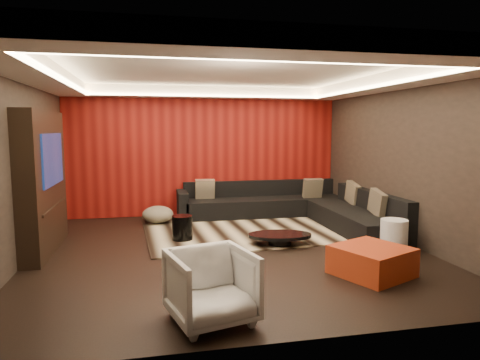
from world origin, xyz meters
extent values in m
cube|color=black|center=(0.00, 0.00, -0.01)|extent=(6.00, 6.00, 0.02)
cube|color=silver|center=(0.00, 0.00, 2.81)|extent=(6.00, 6.00, 0.02)
cube|color=black|center=(0.00, 3.01, 1.40)|extent=(6.00, 0.02, 2.80)
cube|color=black|center=(-3.01, 0.00, 1.40)|extent=(0.02, 6.00, 2.80)
cube|color=black|center=(3.01, 0.00, 1.40)|extent=(0.02, 6.00, 2.80)
cube|color=#6B0C0A|center=(0.00, 2.97, 1.40)|extent=(5.98, 0.05, 2.78)
cube|color=silver|center=(0.00, 2.70, 2.69)|extent=(6.00, 0.60, 0.22)
cube|color=silver|center=(0.00, -2.70, 2.69)|extent=(6.00, 0.60, 0.22)
cube|color=silver|center=(-2.70, 0.00, 2.69)|extent=(0.60, 4.80, 0.22)
cube|color=silver|center=(2.70, 0.00, 2.69)|extent=(0.60, 4.80, 0.22)
cube|color=#FFD899|center=(0.00, 2.36, 2.60)|extent=(4.80, 0.08, 0.04)
cube|color=#FFD899|center=(0.00, -2.36, 2.60)|extent=(4.80, 0.08, 0.04)
cube|color=#FFD899|center=(-2.36, 0.00, 2.60)|extent=(0.08, 4.80, 0.04)
cube|color=#FFD899|center=(2.36, 0.00, 2.60)|extent=(0.08, 4.80, 0.04)
cube|color=black|center=(-2.85, 0.60, 1.10)|extent=(0.30, 2.00, 2.20)
cube|color=black|center=(-2.69, 0.60, 1.45)|extent=(0.04, 1.30, 0.80)
cube|color=black|center=(-2.69, 0.60, 0.70)|extent=(0.04, 1.60, 0.04)
cube|color=#BCAE89|center=(0.68, 1.37, 0.01)|extent=(4.19, 3.26, 0.02)
cylinder|color=black|center=(0.87, 0.12, 0.11)|extent=(1.20, 1.20, 0.18)
cylinder|color=black|center=(-0.68, 0.76, 0.23)|extent=(0.41, 0.41, 0.42)
ellipsoid|color=beige|center=(-1.07, 2.19, 0.19)|extent=(0.82, 0.82, 0.34)
cylinder|color=white|center=(2.50, -0.62, 0.26)|extent=(0.49, 0.49, 0.52)
cube|color=#AA3415|center=(1.63, -1.51, 0.19)|extent=(1.13, 1.13, 0.38)
imported|color=silver|center=(-0.63, -2.45, 0.36)|extent=(0.95, 0.97, 0.73)
cube|color=black|center=(1.25, 2.55, 0.20)|extent=(3.50, 0.90, 0.40)
cube|color=black|center=(1.25, 2.90, 0.57)|extent=(3.50, 0.20, 0.35)
cube|color=black|center=(2.55, 0.80, 0.20)|extent=(0.90, 2.60, 0.40)
cube|color=black|center=(2.90, 0.80, 0.57)|extent=(0.20, 2.60, 0.35)
cube|color=black|center=(-0.55, 2.55, 0.30)|extent=(0.20, 0.90, 0.60)
cube|color=tan|center=(-0.05, 2.65, 0.62)|extent=(0.42, 0.20, 0.44)
cube|color=tan|center=(2.81, 1.43, 0.62)|extent=(0.12, 0.50, 0.50)
cube|color=tan|center=(2.30, 2.31, 0.62)|extent=(0.42, 0.20, 0.44)
cube|color=tan|center=(2.73, 0.30, 0.62)|extent=(0.12, 0.50, 0.50)
camera|label=1|loc=(-1.19, -6.50, 1.92)|focal=32.00mm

